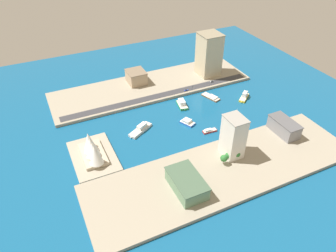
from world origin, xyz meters
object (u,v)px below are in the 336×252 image
catamaran_blue (187,122)px  apartment_midrise_tan (136,77)px  office_block_beige (209,54)px  ferry_green_doubledeck (182,104)px  terminal_long_green (187,183)px  opera_landmark (92,149)px  traffic_light_waterfront (193,87)px  hotel_broad_white (233,137)px  sailboat_small_white (236,118)px  warehouse_low_gray (284,127)px  hatchback_blue (186,90)px  ferry_white_commuter (141,129)px  tugboat_red (209,131)px  sedan_silver (212,81)px  barge_flat_brown (211,97)px  ferry_yellow_fast (244,96)px

catamaran_blue → apartment_midrise_tan: 100.64m
catamaran_blue → office_block_beige: bearing=-41.7°
ferry_green_doubledeck → apartment_midrise_tan: (66.50, 28.53, 8.24)m
terminal_long_green → opera_landmark: opera_landmark is taller
office_block_beige → traffic_light_waterfront: size_ratio=8.14×
terminal_long_green → apartment_midrise_tan: bearing=-8.2°
hotel_broad_white → opera_landmark: 123.05m
sailboat_small_white → catamaran_blue: bearing=73.5°
warehouse_low_gray → hatchback_blue: 121.17m
catamaran_blue → ferry_white_commuter: bearing=79.5°
tugboat_red → apartment_midrise_tan: bearing=14.7°
ferry_green_doubledeck → opera_landmark: size_ratio=0.55×
sedan_silver → opera_landmark: size_ratio=0.13×
barge_flat_brown → tugboat_red: tugboat_red is taller
traffic_light_waterfront → tugboat_red: bearing=164.0°
sailboat_small_white → sedan_silver: bearing=-12.2°
ferry_white_commuter → warehouse_low_gray: size_ratio=0.88×
hotel_broad_white → hatchback_blue: (115.82, -16.52, -18.73)m
terminal_long_green → sedan_silver: size_ratio=7.04×
tugboat_red → opera_landmark: (10.68, 113.87, 9.14)m
ferry_green_doubledeck → ferry_white_commuter: bearing=111.7°
ferry_green_doubledeck → catamaran_blue: size_ratio=1.28×
ferry_yellow_fast → sailboat_small_white: bearing=133.0°
ferry_yellow_fast → traffic_light_waterfront: 60.46m
barge_flat_brown → hotel_broad_white: bearing=158.2°
tugboat_red → apartment_midrise_tan: (120.25, 31.48, 9.48)m
sailboat_small_white → barge_flat_brown: bearing=1.7°
sailboat_small_white → catamaran_blue: 52.16m
traffic_light_waterfront → hatchback_blue: bearing=66.2°
barge_flat_brown → traffic_light_waterfront: bearing=36.7°
tugboat_red → hatchback_blue: hatchback_blue is taller
hotel_broad_white → hatchback_blue: hotel_broad_white is taller
barge_flat_brown → apartment_midrise_tan: bearing=45.4°
ferry_yellow_fast → hatchback_blue: (39.26, 54.83, 1.53)m
catamaran_blue → apartment_midrise_tan: bearing=10.5°
barge_flat_brown → office_block_beige: (49.26, -24.36, 28.34)m
ferry_green_doubledeck → ferry_yellow_fast: 74.02m
barge_flat_brown → traffic_light_waterfront: size_ratio=3.70×
tugboat_red → hotel_broad_white: size_ratio=0.40×
sailboat_small_white → catamaran_blue: (14.79, 50.01, 0.94)m
hotel_broad_white → sedan_silver: bearing=-24.5°
ferry_yellow_fast → sedan_silver: ferry_yellow_fast is taller
hatchback_blue → opera_landmark: size_ratio=0.12×
ferry_green_doubledeck → apartment_midrise_tan: size_ratio=0.89×
catamaran_blue → opera_landmark: bearing=96.2°
ferry_green_doubledeck → sedan_silver: 62.30m
ferry_yellow_fast → traffic_light_waterfront: size_ratio=3.09×
barge_flat_brown → terminal_long_green: 146.66m
catamaran_blue → tugboat_red: bearing=-148.5°
ferry_yellow_fast → catamaran_blue: bearing=100.6°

